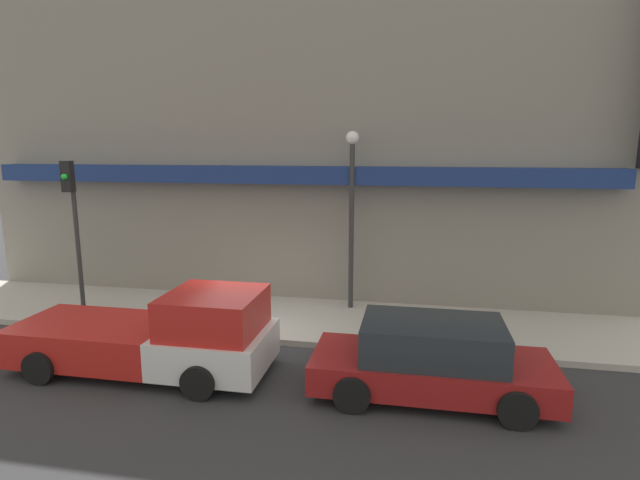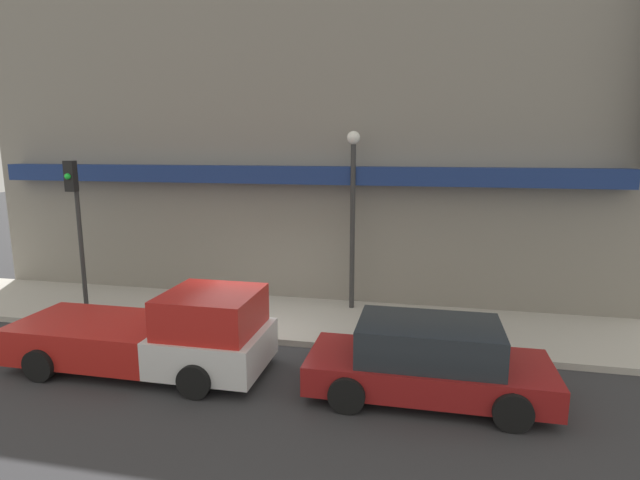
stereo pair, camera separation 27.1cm
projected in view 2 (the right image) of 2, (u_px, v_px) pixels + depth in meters
name	position (u px, v px, depth m)	size (l,w,h in m)	color
ground_plane	(252.00, 343.00, 12.08)	(80.00, 80.00, 0.00)	#2D2D30
sidewalk	(273.00, 317.00, 13.70)	(36.00, 3.40, 0.15)	#ADA89E
building	(300.00, 120.00, 15.76)	(19.80, 3.80, 11.06)	gray
pickup_truck	(158.00, 335.00, 10.53)	(5.47, 2.20, 1.79)	silver
parked_car	(428.00, 361.00, 9.39)	(4.51, 2.04, 1.47)	maroon
fire_hydrant	(214.00, 312.00, 12.78)	(0.22, 0.22, 0.74)	red
street_lamp	(353.00, 198.00, 13.73)	(0.36, 0.36, 4.96)	#2D2D2D
traffic_light	(76.00, 211.00, 13.27)	(0.28, 0.42, 4.18)	#2D2D2D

